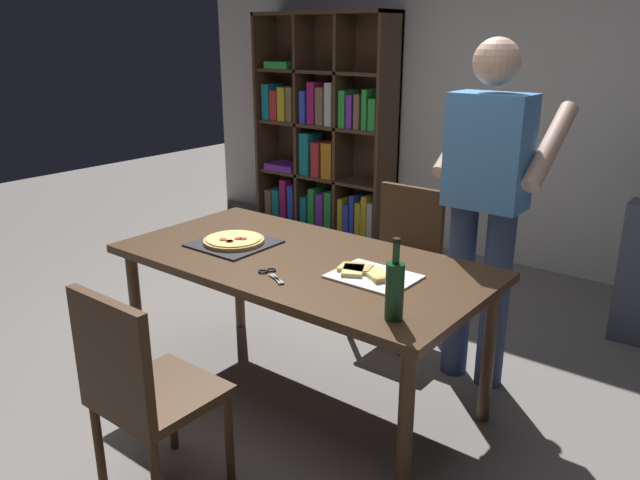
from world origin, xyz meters
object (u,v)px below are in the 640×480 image
(chair_far_side, at_px, (401,253))
(person_serving_pizza, at_px, (486,196))
(chair_near_camera, at_px, (140,385))
(kitchen_scissors, at_px, (270,273))
(dining_table, at_px, (301,272))
(bookshelf, at_px, (324,138))
(pepperoni_pizza_on_tray, at_px, (234,241))
(wine_bottle, at_px, (395,289))

(chair_far_side, distance_m, person_serving_pizza, 0.80)
(chair_near_camera, distance_m, kitchen_scissors, 0.73)
(dining_table, height_order, bookshelf, bookshelf)
(pepperoni_pizza_on_tray, distance_m, kitchen_scissors, 0.47)
(kitchen_scissors, bearing_deg, pepperoni_pizza_on_tray, 155.25)
(dining_table, distance_m, chair_near_camera, 0.96)
(chair_near_camera, xyz_separation_m, pepperoni_pizza_on_tray, (-0.39, 0.89, 0.25))
(chair_near_camera, distance_m, wine_bottle, 1.02)
(person_serving_pizza, xyz_separation_m, kitchen_scissors, (-0.56, -0.97, -0.24))
(chair_near_camera, bearing_deg, chair_far_side, 90.00)
(person_serving_pizza, bearing_deg, bookshelf, 144.13)
(bookshelf, xyz_separation_m, wine_bottle, (2.39, -2.67, 0.01))
(bookshelf, bearing_deg, kitchen_scissors, -56.68)
(chair_near_camera, relative_size, bookshelf, 0.46)
(dining_table, relative_size, wine_bottle, 5.67)
(chair_near_camera, relative_size, pepperoni_pizza_on_tray, 2.45)
(chair_near_camera, xyz_separation_m, chair_far_side, (0.00, 1.88, 0.00))
(pepperoni_pizza_on_tray, xyz_separation_m, kitchen_scissors, (0.43, -0.20, -0.01))
(chair_near_camera, relative_size, person_serving_pizza, 0.51)
(dining_table, height_order, chair_far_side, chair_far_side)
(person_serving_pizza, distance_m, wine_bottle, 1.03)
(dining_table, distance_m, pepperoni_pizza_on_tray, 0.41)
(dining_table, bearing_deg, kitchen_scissors, -82.03)
(wine_bottle, relative_size, kitchen_scissors, 1.61)
(chair_near_camera, bearing_deg, bookshelf, 117.01)
(wine_bottle, bearing_deg, person_serving_pizza, 95.77)
(pepperoni_pizza_on_tray, bearing_deg, chair_near_camera, -66.14)
(chair_far_side, relative_size, person_serving_pizza, 0.51)
(person_serving_pizza, bearing_deg, kitchen_scissors, -119.93)
(pepperoni_pizza_on_tray, distance_m, wine_bottle, 1.12)
(dining_table, relative_size, pepperoni_pizza_on_tray, 4.87)
(person_serving_pizza, bearing_deg, pepperoni_pizza_on_tray, -141.88)
(chair_far_side, relative_size, pepperoni_pizza_on_tray, 2.45)
(chair_near_camera, bearing_deg, pepperoni_pizza_on_tray, 113.86)
(chair_far_side, bearing_deg, person_serving_pizza, -20.29)
(bookshelf, bearing_deg, chair_far_side, -40.28)
(pepperoni_pizza_on_tray, bearing_deg, person_serving_pizza, 38.12)
(bookshelf, bearing_deg, chair_near_camera, -62.99)
(chair_near_camera, relative_size, wine_bottle, 2.85)
(dining_table, relative_size, chair_near_camera, 1.99)
(bookshelf, distance_m, kitchen_scissors, 3.15)
(person_serving_pizza, xyz_separation_m, pepperoni_pizza_on_tray, (-0.99, -0.78, -0.23))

